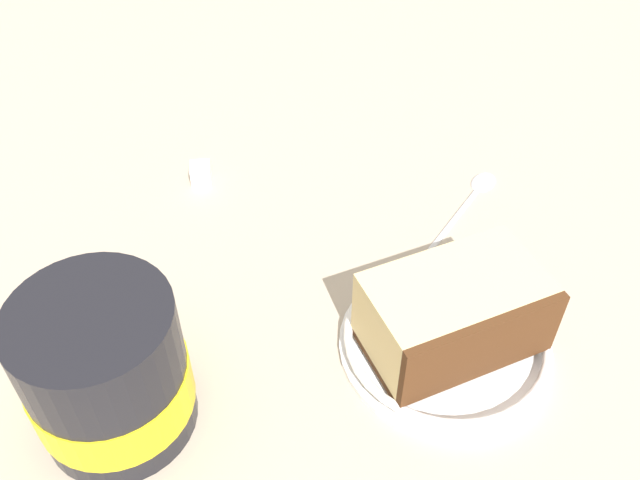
{
  "coord_description": "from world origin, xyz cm",
  "views": [
    {
      "loc": [
        -29.34,
        22.05,
        39.77
      ],
      "look_at": [
        1.17,
        0.42,
        3.0
      ],
      "focal_mm": 39.06,
      "sensor_mm": 36.0,
      "label": 1
    }
  ],
  "objects_px": {
    "cake_slice": "(454,315)",
    "teaspoon": "(472,194)",
    "small_plate": "(446,340)",
    "sugar_cube": "(201,173)",
    "tea_mug": "(107,372)"
  },
  "relations": [
    {
      "from": "sugar_cube",
      "to": "teaspoon",
      "type": "bearing_deg",
      "value": -130.83
    },
    {
      "from": "small_plate",
      "to": "teaspoon",
      "type": "xyz_separation_m",
      "value": [
        0.11,
        -0.13,
        -0.0
      ]
    },
    {
      "from": "small_plate",
      "to": "cake_slice",
      "type": "xyz_separation_m",
      "value": [
        -0.0,
        0.0,
        0.03
      ]
    },
    {
      "from": "small_plate",
      "to": "sugar_cube",
      "type": "height_order",
      "value": "sugar_cube"
    },
    {
      "from": "tea_mug",
      "to": "small_plate",
      "type": "bearing_deg",
      "value": -111.12
    },
    {
      "from": "small_plate",
      "to": "teaspoon",
      "type": "distance_m",
      "value": 0.17
    },
    {
      "from": "small_plate",
      "to": "cake_slice",
      "type": "relative_size",
      "value": 1.16
    },
    {
      "from": "tea_mug",
      "to": "sugar_cube",
      "type": "distance_m",
      "value": 0.24
    },
    {
      "from": "small_plate",
      "to": "sugar_cube",
      "type": "bearing_deg",
      "value": 11.09
    },
    {
      "from": "tea_mug",
      "to": "teaspoon",
      "type": "distance_m",
      "value": 0.34
    },
    {
      "from": "tea_mug",
      "to": "teaspoon",
      "type": "xyz_separation_m",
      "value": [
        0.03,
        -0.34,
        -0.05
      ]
    },
    {
      "from": "small_plate",
      "to": "cake_slice",
      "type": "height_order",
      "value": "cake_slice"
    },
    {
      "from": "cake_slice",
      "to": "sugar_cube",
      "type": "xyz_separation_m",
      "value": [
        0.26,
        0.05,
        -0.03
      ]
    },
    {
      "from": "cake_slice",
      "to": "teaspoon",
      "type": "relative_size",
      "value": 0.98
    },
    {
      "from": "cake_slice",
      "to": "sugar_cube",
      "type": "bearing_deg",
      "value": 10.86
    }
  ]
}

